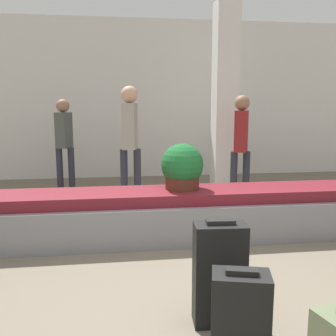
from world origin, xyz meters
TOP-DOWN VIEW (x-y plane):
  - ground_plane at (0.00, 0.00)m, footprint 18.00×18.00m
  - back_wall at (0.00, 5.25)m, footprint 18.00×0.06m
  - carousel at (0.00, 1.48)m, footprint 8.19×0.75m
  - pillar at (1.31, 3.82)m, footprint 0.39×0.39m
  - suitcase_0 at (0.12, -0.24)m, footprint 0.36×0.22m
  - suitcase_2 at (0.12, -0.69)m, footprint 0.37×0.28m
  - potted_plant_1 at (0.17, 1.52)m, footprint 0.48×0.48m
  - traveler_0 at (1.32, 2.94)m, footprint 0.31×0.37m
  - traveler_1 at (-0.36, 2.98)m, footprint 0.31×0.35m
  - traveler_2 at (-1.46, 4.05)m, footprint 0.31×0.36m

SIDE VIEW (x-z plane):
  - ground_plane at x=0.00m, z-range 0.00..0.00m
  - carousel at x=0.00m, z-range -0.01..0.54m
  - suitcase_2 at x=0.12m, z-range -0.01..0.59m
  - suitcase_0 at x=0.12m, z-range -0.01..0.73m
  - potted_plant_1 at x=0.17m, z-range 0.54..1.06m
  - traveler_2 at x=-1.46m, z-range 0.15..1.74m
  - traveler_0 at x=1.32m, z-range 0.16..1.80m
  - traveler_1 at x=-0.36m, z-range 0.18..1.95m
  - back_wall at x=0.00m, z-range 0.00..3.20m
  - pillar at x=1.31m, z-range 0.00..3.20m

